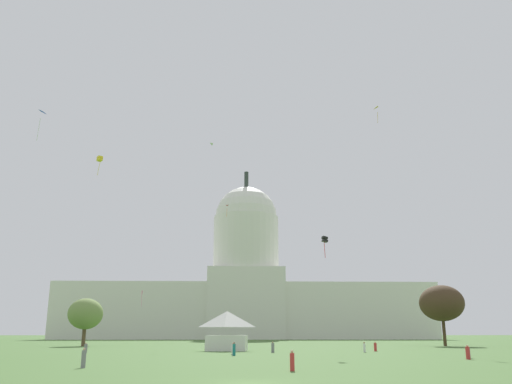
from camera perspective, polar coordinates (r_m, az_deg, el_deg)
The scene contains 22 objects.
ground_plane at distance 34.24m, azimuth -0.49°, elevation -19.93°, with size 800.00×800.00×0.00m, color #42662D.
capitol_building at distance 219.24m, azimuth -1.10°, elevation -10.52°, with size 149.20×28.50×69.59m.
event_tent at distance 89.26m, azimuth -3.15°, elevation -14.63°, with size 7.23×5.72×6.29m.
tree_west_mid at distance 122.29m, azimuth -17.89°, elevation -12.40°, with size 9.99×10.14×9.96m.
tree_east_near at distance 124.07m, azimuth 19.37°, elevation -11.24°, with size 13.17×13.19×12.82m.
person_red_back_center at distance 66.78m, azimuth 21.86°, elevation -15.78°, with size 0.58×0.58×1.60m.
person_grey_edge_east at distance 85.30m, azimuth -17.87°, elevation -15.72°, with size 0.64×0.64×1.46m.
person_teal_mid_center at distance 71.92m, azimuth -2.38°, elevation -16.59°, with size 0.56×0.56×1.70m.
person_red_lawn_far_left at distance 89.40m, azimuth 12.73°, elevation -15.98°, with size 0.63×0.63×1.46m.
person_white_lawn_far_right at distance 84.67m, azimuth 11.60°, elevation -16.09°, with size 0.37×0.37×1.53m.
person_grey_front_right at distance 50.36m, azimuth -18.08°, elevation -16.71°, with size 0.47×0.47×1.68m.
person_white_front_center at distance 75.49m, azimuth -2.52°, elevation -16.54°, with size 0.48×0.48×1.56m.
person_grey_mid_right at distance 82.22m, azimuth 1.82°, elevation -16.41°, with size 0.64×0.64×1.58m.
person_grey_near_tree_west at distance 69.97m, azimuth 21.88°, elevation -15.74°, with size 0.65×0.65×1.48m.
person_red_back_left at distance 44.47m, azimuth 3.92°, elevation -17.74°, with size 0.51×0.51×1.63m.
kite_yellow_high at distance 113.32m, azimuth -16.48°, elevation 3.44°, with size 1.36×1.37×4.07m.
kite_gold_high at distance 126.48m, azimuth 13.03°, elevation 8.66°, with size 1.04×1.78×3.76m.
kite_white_high at distance 138.93m, azimuth -4.65°, elevation 5.15°, with size 1.03×1.89×0.34m.
kite_pink_low at distance 157.44m, azimuth -12.19°, elevation -10.75°, with size 0.38×0.80×4.48m.
kite_red_high at distance 186.18m, azimuth -3.26°, elevation -1.61°, with size 1.30×1.47×3.85m.
kite_black_low at distance 73.46m, azimuth 7.42°, elevation -5.12°, with size 0.88×0.84×3.01m.
kite_blue_mid at distance 80.29m, azimuth -22.28°, elevation 7.63°, with size 0.93×1.52×4.30m.
Camera 1 is at (-0.92, -34.09, 3.09)m, focal length 37.13 mm.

